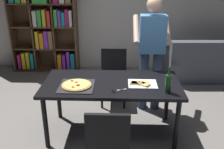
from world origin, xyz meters
The scene contains 12 objects.
ground_plane centered at (0.00, 0.00, 0.00)m, with size 12.00×12.00×0.00m, color gray.
back_wall centered at (0.00, 2.60, 1.40)m, with size 6.40×0.10×2.80m, color silver.
dining_table centered at (0.00, 0.00, 0.68)m, with size 1.76×0.87×0.75m.
chair_near_camera centered at (0.00, -0.92, 0.51)m, with size 0.42×0.42×0.90m.
chair_far_side centered at (0.00, 0.92, 0.51)m, with size 0.42×0.42×0.90m.
couch centered at (1.90, 1.99, 0.30)m, with size 1.73×0.91×0.85m.
bookshelf centered at (-1.49, 2.38, 0.98)m, with size 1.40×0.35×1.95m.
person_serving_pizza centered at (0.57, 0.70, 1.00)m, with size 0.55×0.54×1.75m.
pepperoni_pizza_on_tray centered at (-0.43, -0.14, 0.77)m, with size 0.43×0.43×0.04m.
pizza_slices_on_towel centered at (0.37, -0.05, 0.76)m, with size 0.36×0.28×0.03m.
wine_bottle centered at (0.67, -0.26, 0.87)m, with size 0.07×0.07×0.32m.
kitchen_scissors centered at (0.07, -0.25, 0.76)m, with size 0.20×0.12×0.01m.
Camera 1 is at (0.11, -3.01, 2.10)m, focal length 41.14 mm.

